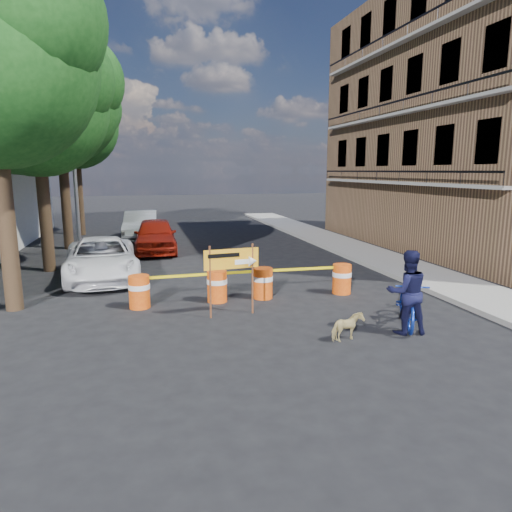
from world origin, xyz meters
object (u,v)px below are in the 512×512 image
barrel_far_left (139,291)px  sedan_red (155,235)px  barrel_mid_right (263,283)px  sedan_silver (141,226)px  barrel_mid_left (217,286)px  bicycle (409,282)px  dog (347,327)px  barrel_far_right (342,278)px  suv_white (102,259)px  pedestrian (407,292)px  detour_sign (239,264)px

barrel_far_left → sedan_red: size_ratio=0.20×
barrel_mid_right → sedan_silver: size_ratio=0.19×
barrel_mid_left → bicycle: 5.20m
barrel_mid_left → dog: bearing=-58.5°
sedan_red → barrel_far_right: bearing=-57.4°
dog → suv_white: (-5.68, 7.45, 0.39)m
barrel_far_right → sedan_silver: bearing=114.9°
barrel_far_left → barrel_far_right: 5.97m
barrel_far_right → pedestrian: pedestrian is taller
detour_sign → pedestrian: 4.12m
barrel_far_left → barrel_mid_right: (3.51, 0.10, 0.00)m
barrel_mid_left → suv_white: suv_white is taller
barrel_far_left → dog: 5.74m
barrel_mid_right → detour_sign: size_ratio=0.48×
barrel_mid_right → suv_white: suv_white is taller
barrel_far_left → detour_sign: bearing=-27.0°
pedestrian → bicycle: bicycle is taller
bicycle → barrel_mid_right: bearing=156.4°
barrel_mid_left → suv_white: 5.05m
sedan_red → sedan_silver: bearing=100.7°
barrel_mid_right → sedan_silver: (-3.41, 12.58, 0.31)m
suv_white → detour_sign: bearing=-58.1°
barrel_far_left → sedan_red: (0.73, 8.78, 0.30)m
barrel_far_right → dog: barrel_far_right is taller
dog → sedan_red: (-3.70, 12.42, 0.46)m
detour_sign → bicycle: bicycle is taller
barrel_mid_left → barrel_far_left: bearing=-178.0°
sedan_silver → sedan_red: bearing=-77.7°
pedestrian → dog: pedestrian is taller
barrel_mid_right → suv_white: bearing=142.1°
barrel_mid_left → pedestrian: (3.79, -3.58, 0.50)m
barrel_mid_left → barrel_far_right: same height
detour_sign → pedestrian: pedestrian is taller
sedan_red → sedan_silver: sedan_silver is taller
barrel_far_left → bicycle: (6.29, -3.01, 0.60)m
dog → sedan_red: bearing=-0.5°
dog → sedan_silver: size_ratio=0.16×
dog → suv_white: bearing=20.2°
barrel_far_left → sedan_red: 8.81m
sedan_silver → barrel_far_left: bearing=-87.3°
barrel_mid_right → sedan_red: sedan_red is taller
detour_sign → sedan_red: size_ratio=0.41×
pedestrian → suv_white: 10.26m
bicycle → sedan_red: size_ratio=0.47×
pedestrian → barrel_mid_right: bearing=-46.4°
dog → sedan_red: size_ratio=0.16×
barrel_far_left → detour_sign: size_ratio=0.48×
barrel_far_right → sedan_red: 10.20m
barrel_mid_right → dog: (0.92, -3.74, -0.16)m
suv_white → sedan_red: bearing=63.7°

